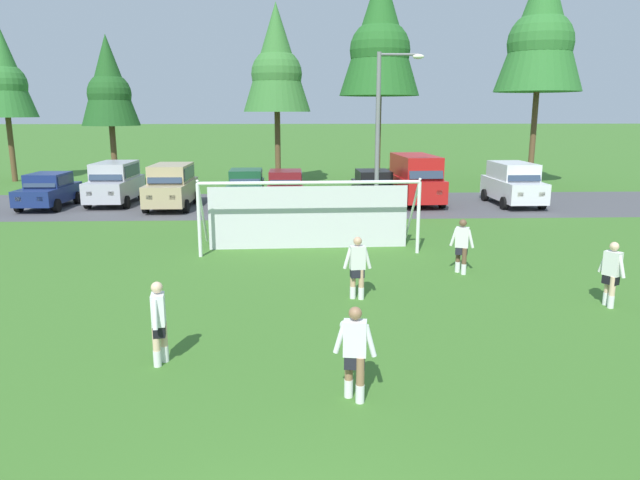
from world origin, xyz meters
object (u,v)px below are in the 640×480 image
(soccer_ball, at_px, (345,325))
(parked_car_slot_far_left, at_px, (49,190))
(player_midfield_center, at_px, (357,268))
(parked_car_slot_center, at_px, (246,186))
(soccer_goal, at_px, (309,213))
(parked_car_slot_left, at_px, (115,183))
(player_winger_left, at_px, (611,274))
(player_defender_far, at_px, (462,246))
(parked_car_slot_right, at_px, (374,187))
(parked_car_slot_end, at_px, (513,183))
(player_winger_right, at_px, (159,323))
(street_lamp, at_px, (382,137))
(player_trailing_back, at_px, (355,354))
(parked_car_slot_far_right, at_px, (416,178))
(parked_car_slot_center_right, at_px, (286,187))
(parked_car_slot_center_left, at_px, (172,186))

(soccer_ball, bearing_deg, parked_car_slot_far_left, 127.95)
(soccer_ball, relative_size, player_midfield_center, 0.13)
(parked_car_slot_far_left, relative_size, parked_car_slot_center, 1.00)
(soccer_goal, distance_m, parked_car_slot_left, 14.43)
(player_winger_left, bearing_deg, player_defender_far, 132.14)
(parked_car_slot_left, xyz_separation_m, parked_car_slot_right, (13.42, -0.35, -0.24))
(player_defender_far, distance_m, parked_car_slot_center, 16.08)
(player_defender_far, height_order, parked_car_slot_end, parked_car_slot_end)
(player_winger_right, bearing_deg, street_lamp, 66.10)
(player_defender_far, bearing_deg, parked_car_slot_right, 93.66)
(player_midfield_center, height_order, parked_car_slot_left, parked_car_slot_left)
(soccer_goal, distance_m, player_trailing_back, 10.90)
(parked_car_slot_center, bearing_deg, parked_car_slot_left, -176.82)
(player_midfield_center, xyz_separation_m, parked_car_slot_far_right, (4.63, 15.55, 0.52))
(parked_car_slot_center_right, distance_m, parked_car_slot_end, 11.72)
(player_midfield_center, relative_size, player_winger_right, 1.00)
(player_winger_right, distance_m, parked_car_slot_right, 20.64)
(parked_car_slot_center, bearing_deg, parked_car_slot_far_right, -6.03)
(parked_car_slot_center, relative_size, parked_car_slot_end, 0.92)
(parked_car_slot_left, bearing_deg, parked_car_slot_center_left, -23.65)
(soccer_goal, xyz_separation_m, player_winger_left, (7.29, -6.37, -0.47))
(player_winger_right, height_order, parked_car_slot_end, parked_car_slot_end)
(player_trailing_back, bearing_deg, parked_car_slot_far_left, 123.16)
(parked_car_slot_end, bearing_deg, player_winger_left, -102.07)
(soccer_goal, height_order, player_defender_far, soccer_goal)
(parked_car_slot_left, height_order, parked_car_slot_center_right, parked_car_slot_left)
(player_trailing_back, distance_m, street_lamp, 16.02)
(player_trailing_back, xyz_separation_m, parked_car_slot_center_right, (-1.52, 21.23, 0.05))
(player_defender_far, distance_m, player_trailing_back, 8.59)
(player_winger_left, relative_size, street_lamp, 0.23)
(player_defender_far, bearing_deg, parked_car_slot_end, 63.92)
(parked_car_slot_far_left, distance_m, parked_car_slot_center_right, 11.82)
(player_midfield_center, distance_m, parked_car_slot_right, 15.95)
(player_defender_far, xyz_separation_m, parked_car_slot_far_left, (-17.25, 12.74, 0.05))
(player_midfield_center, distance_m, parked_car_slot_center, 17.01)
(parked_car_slot_center, relative_size, parked_car_slot_far_right, 0.87)
(parked_car_slot_center_right, height_order, parked_car_slot_end, parked_car_slot_end)
(parked_car_slot_center_left, height_order, parked_car_slot_end, same)
(player_midfield_center, bearing_deg, parked_car_slot_center_left, 117.78)
(player_winger_left, relative_size, parked_car_slot_end, 0.35)
(soccer_goal, height_order, parked_car_slot_right, soccer_goal)
(parked_car_slot_far_left, bearing_deg, player_midfield_center, -47.22)
(player_winger_left, xyz_separation_m, player_winger_right, (-10.33, -2.95, 0.00))
(parked_car_slot_center_left, distance_m, parked_car_slot_far_right, 12.41)
(parked_car_slot_far_left, height_order, parked_car_slot_center_left, parked_car_slot_center_left)
(parked_car_slot_right, xyz_separation_m, street_lamp, (-0.44, -5.56, 2.80))
(player_trailing_back, bearing_deg, parked_car_slot_center_right, 94.11)
(player_defender_far, xyz_separation_m, parked_car_slot_far_right, (1.29, 13.26, 0.52))
(parked_car_slot_far_right, height_order, street_lamp, street_lamp)
(parked_car_slot_center_right, xyz_separation_m, parked_car_slot_far_right, (6.75, -0.34, 0.47))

